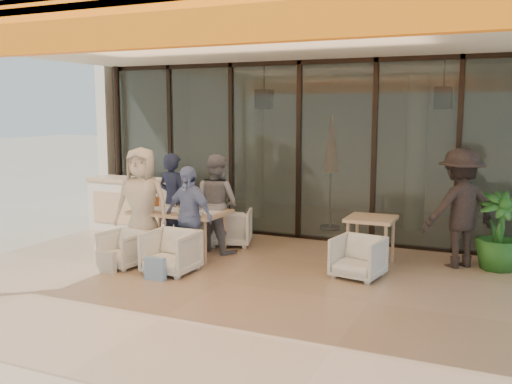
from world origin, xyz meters
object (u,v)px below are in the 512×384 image
Objects in this scene: chair_near_left at (123,247)px; chair_near_right at (171,250)px; diner_navy at (173,200)px; side_chair at (358,256)px; host_counter at (135,205)px; diner_cream at (142,204)px; side_table at (371,224)px; dining_table at (180,214)px; chair_far_right at (231,226)px; diner_periwinkle at (189,216)px; standing_woman at (460,209)px; potted_palm at (499,232)px; chair_far_left at (189,223)px; diner_grey at (217,204)px.

chair_near_right is (0.84, 0.00, 0.04)m from chair_near_left.
diner_navy is 3.42m from side_chair.
host_counter is 4.86m from side_chair.
side_table is (3.34, 1.13, -0.25)m from diner_cream.
chair_far_right is (0.43, 0.94, -0.33)m from dining_table.
chair_near_left is 0.35× the size of diner_cream.
standing_woman is at bearing 35.10° from diner_periwinkle.
chair_far_left is at bearing -177.86° from potted_palm.
side_table reaches higher than side_chair.
dining_table is 1.09m from chair_far_left.
side_table is at bearing 33.81° from chair_near_right.
standing_woman is at bearing -174.51° from potted_palm.
host_counter is 2.17m from diner_cream.
diner_grey is at bearing -30.97° from standing_woman.
host_counter is at bearing 179.38° from potted_palm.
host_counter is at bearing -20.72° from diner_navy.
diner_grey is (2.19, -0.76, 0.28)m from host_counter.
side_chair is (3.34, 0.38, -0.56)m from diner_cream.
diner_cream is 3.41m from side_chair.
potted_palm is (4.27, 2.09, 0.23)m from chair_near_right.
side_table is 0.81m from side_chair.
chair_far_right is 0.43× the size of diner_grey.
host_counter is 2.48× the size of side_table.
potted_palm reaches higher than side_chair.
chair_near_right is 4.28m from standing_woman.
side_table is at bearing -22.09° from standing_woman.
side_table is (2.50, 1.63, 0.29)m from chair_near_right.
dining_table is 0.63m from diner_periwinkle.
side_table is (3.34, -0.27, 0.31)m from chair_far_left.
diner_grey reaches higher than diner_navy.
diner_navy is (-0.84, 1.40, 0.46)m from chair_near_right.
standing_woman reaches higher than dining_table.
chair_far_left is (1.35, -0.26, -0.20)m from host_counter.
diner_periwinkle is at bearing -161.92° from side_chair.
side_table is (3.34, 0.23, -0.17)m from diner_navy.
side_table is at bearing -165.32° from potted_palm.
side_chair is at bearing -1.53° from dining_table.
standing_woman is at bearing 18.62° from side_table.
host_counter is 3.02× the size of chair_near_left.
side_table is at bearing 12.93° from dining_table.
dining_table is at bearing 114.76° from chair_near_right.
diner_periwinkle reaches higher than chair_far_left.
dining_table is 2.28× the size of side_chair.
chair_far_right is at bearing 45.20° from diner_cream.
diner_grey is (0.84, 1.40, 0.51)m from chair_near_left.
diner_grey is at bearing 33.14° from diner_cream.
host_counter is 2.65× the size of chair_near_right.
diner_cream is at bearing 99.38° from chair_near_left.
chair_far_left is 0.94× the size of chair_far_right.
chair_near_left is at bearing 98.77° from diner_navy.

